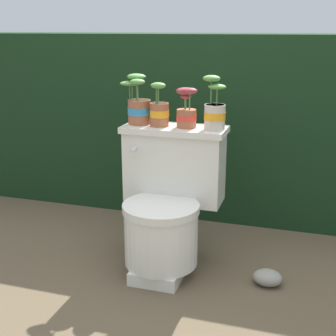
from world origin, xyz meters
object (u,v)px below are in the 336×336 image
object	(u,v)px
potted_plant_middle	(187,111)
garden_stone	(267,278)
toilet	(168,201)
potted_plant_midleft	(159,111)
potted_plant_midright	(215,111)
potted_plant_left	(138,105)

from	to	relation	value
potted_plant_middle	garden_stone	distance (m)	0.87
toilet	potted_plant_midleft	xyz separation A→B (m)	(-0.08, 0.11, 0.43)
toilet	garden_stone	bearing A→B (deg)	-7.10
potted_plant_midright	potted_plant_middle	bearing A→B (deg)	173.91
potted_plant_left	potted_plant_middle	xyz separation A→B (m)	(0.25, -0.01, -0.02)
potted_plant_left	potted_plant_midleft	world-z (taller)	potted_plant_left
potted_plant_midright	garden_stone	size ratio (longest dim) A/B	1.89
potted_plant_left	garden_stone	distance (m)	1.04
potted_plant_middle	garden_stone	xyz separation A→B (m)	(0.45, -0.18, -0.73)
potted_plant_middle	potted_plant_left	bearing A→B (deg)	177.41
potted_plant_middle	potted_plant_midright	size ratio (longest dim) A/B	0.76
potted_plant_midleft	toilet	bearing A→B (deg)	-54.22
potted_plant_left	potted_plant_midleft	bearing A→B (deg)	-9.85
potted_plant_midright	garden_stone	xyz separation A→B (m)	(0.31, -0.16, -0.74)
toilet	potted_plant_midright	world-z (taller)	potted_plant_midright
potted_plant_middle	potted_plant_midright	xyz separation A→B (m)	(0.14, -0.02, 0.01)
potted_plant_left	potted_plant_middle	distance (m)	0.25
potted_plant_middle	potted_plant_midright	bearing A→B (deg)	-6.09
potted_plant_midleft	potted_plant_middle	bearing A→B (deg)	3.72
potted_plant_left	potted_plant_midright	bearing A→B (deg)	-3.85
toilet	potted_plant_midleft	world-z (taller)	potted_plant_midleft
potted_plant_middle	garden_stone	bearing A→B (deg)	-21.65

